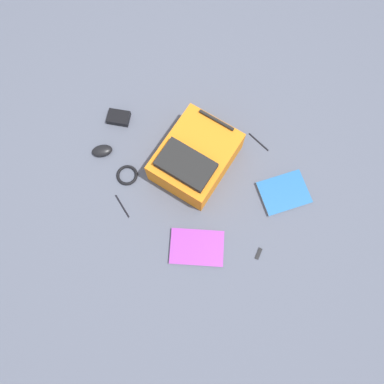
{
  "coord_description": "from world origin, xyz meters",
  "views": [
    {
      "loc": [
        -0.57,
        0.04,
        1.81
      ],
      "look_at": [
        -0.03,
        0.02,
        0.02
      ],
      "focal_mm": 35.68,
      "sensor_mm": 36.0,
      "label": 1
    }
  ],
  "objects_px": {
    "pen_blue": "(122,206)",
    "pen_black": "(259,142)",
    "backpack": "(195,158)",
    "cable_coil": "(127,175)",
    "computer_mouse": "(102,151)",
    "usb_stick": "(259,254)",
    "book_comic": "(197,247)",
    "power_brick": "(119,118)",
    "book_manual": "(284,193)"
  },
  "relations": [
    {
      "from": "backpack",
      "to": "book_manual",
      "type": "relative_size",
      "value": 1.86
    },
    {
      "from": "pen_blue",
      "to": "pen_black",
      "type": "bearing_deg",
      "value": -64.99
    },
    {
      "from": "computer_mouse",
      "to": "power_brick",
      "type": "distance_m",
      "value": 0.2
    },
    {
      "from": "backpack",
      "to": "pen_blue",
      "type": "relative_size",
      "value": 3.8
    },
    {
      "from": "backpack",
      "to": "pen_blue",
      "type": "distance_m",
      "value": 0.43
    },
    {
      "from": "book_manual",
      "to": "pen_black",
      "type": "xyz_separation_m",
      "value": [
        0.28,
        0.1,
        -0.01
      ]
    },
    {
      "from": "book_comic",
      "to": "computer_mouse",
      "type": "xyz_separation_m",
      "value": [
        0.5,
        0.47,
        0.01
      ]
    },
    {
      "from": "book_manual",
      "to": "cable_coil",
      "type": "distance_m",
      "value": 0.78
    },
    {
      "from": "book_comic",
      "to": "book_manual",
      "type": "bearing_deg",
      "value": -59.42
    },
    {
      "from": "power_brick",
      "to": "backpack",
      "type": "bearing_deg",
      "value": -123.6
    },
    {
      "from": "computer_mouse",
      "to": "pen_black",
      "type": "bearing_deg",
      "value": -96.4
    },
    {
      "from": "cable_coil",
      "to": "book_comic",
      "type": "bearing_deg",
      "value": -137.63
    },
    {
      "from": "cable_coil",
      "to": "pen_blue",
      "type": "relative_size",
      "value": 0.8
    },
    {
      "from": "pen_blue",
      "to": "usb_stick",
      "type": "relative_size",
      "value": 2.37
    },
    {
      "from": "usb_stick",
      "to": "pen_black",
      "type": "bearing_deg",
      "value": -4.41
    },
    {
      "from": "book_comic",
      "to": "backpack",
      "type": "bearing_deg",
      "value": -0.64
    },
    {
      "from": "book_manual",
      "to": "usb_stick",
      "type": "distance_m",
      "value": 0.33
    },
    {
      "from": "book_comic",
      "to": "cable_coil",
      "type": "bearing_deg",
      "value": 42.37
    },
    {
      "from": "backpack",
      "to": "pen_blue",
      "type": "bearing_deg",
      "value": 120.25
    },
    {
      "from": "pen_black",
      "to": "usb_stick",
      "type": "xyz_separation_m",
      "value": [
        -0.57,
        0.04,
        -0.0
      ]
    },
    {
      "from": "book_manual",
      "to": "cable_coil",
      "type": "height_order",
      "value": "book_manual"
    },
    {
      "from": "book_comic",
      "to": "pen_blue",
      "type": "distance_m",
      "value": 0.42
    },
    {
      "from": "book_manual",
      "to": "usb_stick",
      "type": "bearing_deg",
      "value": 153.6
    },
    {
      "from": "pen_black",
      "to": "pen_blue",
      "type": "height_order",
      "value": "same"
    },
    {
      "from": "book_manual",
      "to": "pen_blue",
      "type": "xyz_separation_m",
      "value": [
        -0.04,
        0.8,
        -0.01
      ]
    },
    {
      "from": "book_comic",
      "to": "pen_black",
      "type": "distance_m",
      "value": 0.63
    },
    {
      "from": "computer_mouse",
      "to": "cable_coil",
      "type": "xyz_separation_m",
      "value": [
        -0.13,
        -0.13,
        -0.01
      ]
    },
    {
      "from": "book_manual",
      "to": "usb_stick",
      "type": "xyz_separation_m",
      "value": [
        -0.29,
        0.15,
        -0.01
      ]
    },
    {
      "from": "book_manual",
      "to": "backpack",
      "type": "bearing_deg",
      "value": 68.75
    },
    {
      "from": "book_manual",
      "to": "pen_black",
      "type": "bearing_deg",
      "value": 19.99
    },
    {
      "from": "computer_mouse",
      "to": "pen_black",
      "type": "distance_m",
      "value": 0.8
    },
    {
      "from": "pen_blue",
      "to": "backpack",
      "type": "bearing_deg",
      "value": -59.75
    },
    {
      "from": "book_comic",
      "to": "usb_stick",
      "type": "distance_m",
      "value": 0.29
    },
    {
      "from": "backpack",
      "to": "usb_stick",
      "type": "distance_m",
      "value": 0.55
    },
    {
      "from": "backpack",
      "to": "power_brick",
      "type": "relative_size",
      "value": 4.5
    },
    {
      "from": "backpack",
      "to": "computer_mouse",
      "type": "distance_m",
      "value": 0.48
    },
    {
      "from": "pen_blue",
      "to": "power_brick",
      "type": "bearing_deg",
      "value": 3.42
    },
    {
      "from": "cable_coil",
      "to": "power_brick",
      "type": "bearing_deg",
      "value": 8.91
    },
    {
      "from": "pen_blue",
      "to": "book_manual",
      "type": "bearing_deg",
      "value": -86.78
    },
    {
      "from": "book_comic",
      "to": "usb_stick",
      "type": "xyz_separation_m",
      "value": [
        -0.04,
        -0.29,
        -0.01
      ]
    },
    {
      "from": "book_comic",
      "to": "computer_mouse",
      "type": "height_order",
      "value": "computer_mouse"
    },
    {
      "from": "book_comic",
      "to": "pen_black",
      "type": "relative_size",
      "value": 1.99
    },
    {
      "from": "computer_mouse",
      "to": "usb_stick",
      "type": "distance_m",
      "value": 0.93
    },
    {
      "from": "pen_black",
      "to": "usb_stick",
      "type": "relative_size",
      "value": 2.39
    },
    {
      "from": "usb_stick",
      "to": "cable_coil",
      "type": "bearing_deg",
      "value": 57.1
    },
    {
      "from": "cable_coil",
      "to": "pen_blue",
      "type": "distance_m",
      "value": 0.16
    },
    {
      "from": "computer_mouse",
      "to": "cable_coil",
      "type": "distance_m",
      "value": 0.18
    },
    {
      "from": "book_comic",
      "to": "computer_mouse",
      "type": "distance_m",
      "value": 0.69
    },
    {
      "from": "pen_black",
      "to": "pen_blue",
      "type": "xyz_separation_m",
      "value": [
        -0.32,
        0.7,
        -0.0
      ]
    },
    {
      "from": "book_comic",
      "to": "power_brick",
      "type": "distance_m",
      "value": 0.79
    }
  ]
}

